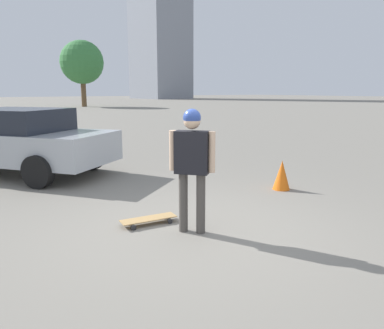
{
  "coord_description": "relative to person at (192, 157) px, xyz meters",
  "views": [
    {
      "loc": [
        -3.81,
        2.68,
        1.83
      ],
      "look_at": [
        0.0,
        0.0,
        0.9
      ],
      "focal_mm": 35.0,
      "sensor_mm": 36.0,
      "label": 1
    }
  ],
  "objects": [
    {
      "name": "person",
      "position": [
        0.0,
        0.0,
        0.0
      ],
      "size": [
        0.48,
        0.43,
        1.61
      ],
      "rotation": [
        0.0,
        0.0,
        -2.44
      ],
      "color": "#4C4742",
      "rests_on": "ground_plane"
    },
    {
      "name": "skateboard",
      "position": [
        0.59,
        0.32,
        -0.94
      ],
      "size": [
        0.36,
        0.8,
        0.08
      ],
      "rotation": [
        0.0,
        0.0,
        1.44
      ],
      "color": "tan",
      "rests_on": "ground_plane"
    },
    {
      "name": "building_block_distant",
      "position": [
        69.43,
        -40.23,
        18.14
      ],
      "size": [
        12.93,
        8.82,
        38.29
      ],
      "color": "gray",
      "rests_on": "ground_plane"
    },
    {
      "name": "tree_distant",
      "position": [
        38.23,
        -11.96,
        3.84
      ],
      "size": [
        4.76,
        4.76,
        7.26
      ],
      "color": "brown",
      "rests_on": "ground_plane"
    },
    {
      "name": "car_parked_near",
      "position": [
        5.1,
        1.17,
        -0.26
      ],
      "size": [
        4.56,
        4.02,
        1.44
      ],
      "rotation": [
        0.0,
        0.0,
        0.64
      ],
      "color": "#ADB2B7",
      "rests_on": "ground_plane"
    },
    {
      "name": "traffic_cone",
      "position": [
        0.79,
        -2.61,
        -0.73
      ],
      "size": [
        0.32,
        0.32,
        0.55
      ],
      "color": "orange",
      "rests_on": "ground_plane"
    },
    {
      "name": "ground_plane",
      "position": [
        0.0,
        0.0,
        -1.0
      ],
      "size": [
        220.0,
        220.0,
        0.0
      ],
      "primitive_type": "plane",
      "color": "gray"
    }
  ]
}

